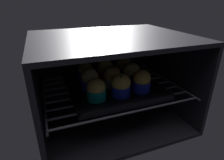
{
  "coord_description": "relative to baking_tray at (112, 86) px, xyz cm",
  "views": [
    {
      "loc": [
        -25.04,
        -43.55,
        48.37
      ],
      "look_at": [
        0.0,
        21.64,
        17.59
      ],
      "focal_mm": 29.98,
      "sensor_mm": 36.0,
      "label": 1
    }
  ],
  "objects": [
    {
      "name": "muffin_row2_col0",
      "position": [
        -8.76,
        9.27,
        4.34
      ],
      "size": [
        6.9,
        6.9,
        8.65
      ],
      "color": "#1928B7",
      "rests_on": "baking_tray"
    },
    {
      "name": "muffin_row2_col2",
      "position": [
        9.18,
        8.77,
        4.68
      ],
      "size": [
        7.48,
        7.48,
        8.8
      ],
      "color": "#1928B7",
      "rests_on": "baking_tray"
    },
    {
      "name": "muffin_row1_col2",
      "position": [
        8.83,
        0.17,
        4.63
      ],
      "size": [
        7.03,
        7.03,
        9.13
      ],
      "color": "#1928B7",
      "rests_on": "baking_tray"
    },
    {
      "name": "muffin_row0_col2",
      "position": [
        8.85,
        -8.62,
        4.61
      ],
      "size": [
        6.9,
        6.9,
        8.75
      ],
      "color": "#1928B7",
      "rests_on": "baking_tray"
    },
    {
      "name": "oven_cavity",
      "position": [
        0.0,
        4.61,
        2.32
      ],
      "size": [
        59.0,
        47.0,
        37.0
      ],
      "color": "black",
      "rests_on": "ground"
    },
    {
      "name": "muffin_row0_col0",
      "position": [
        -9.28,
        -8.73,
        4.17
      ],
      "size": [
        6.9,
        6.9,
        7.99
      ],
      "color": "#0C8C84",
      "rests_on": "baking_tray"
    },
    {
      "name": "muffin_row1_col0",
      "position": [
        -9.23,
        -0.25,
        4.57
      ],
      "size": [
        6.9,
        6.9,
        8.65
      ],
      "color": "#1928B7",
      "rests_on": "baking_tray"
    },
    {
      "name": "muffin_row0_col1",
      "position": [
        0.28,
        -9.13,
        4.51
      ],
      "size": [
        7.0,
        7.0,
        8.52
      ],
      "color": "#1928B7",
      "rests_on": "baking_tray"
    },
    {
      "name": "baking_tray",
      "position": [
        0.0,
        0.0,
        0.0
      ],
      "size": [
        35.33,
        35.33,
        2.2
      ],
      "color": "black",
      "rests_on": "oven_rack"
    },
    {
      "name": "muffin_row1_col1",
      "position": [
        0.33,
        -0.15,
        4.33
      ],
      "size": [
        7.25,
        7.25,
        8.48
      ],
      "color": "silver",
      "rests_on": "baking_tray"
    },
    {
      "name": "oven_rack",
      "position": [
        0.0,
        0.36,
        -1.08
      ],
      "size": [
        54.8,
        42.0,
        0.8
      ],
      "color": "#51515B",
      "rests_on": "oven_cavity"
    },
    {
      "name": "muffin_row2_col1",
      "position": [
        -0.32,
        8.69,
        4.74
      ],
      "size": [
        7.16,
        7.16,
        8.95
      ],
      "color": "red",
      "rests_on": "baking_tray"
    }
  ]
}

